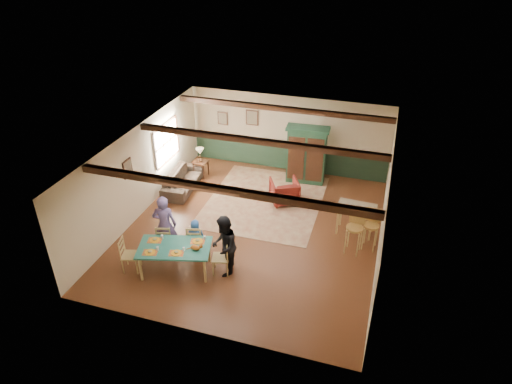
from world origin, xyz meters
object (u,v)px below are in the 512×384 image
(person_child, at_px, (196,237))
(bar_stool_right, at_px, (371,230))
(dining_table, at_px, (176,259))
(person_woman, at_px, (224,246))
(dining_chair_end_right, at_px, (221,257))
(dining_chair_far_left, at_px, (166,238))
(end_table, at_px, (201,169))
(person_man, at_px, (165,225))
(armchair, at_px, (284,191))
(dining_chair_end_left, at_px, (130,255))
(bar_stool_left, at_px, (354,233))
(dining_chair_far_right, at_px, (195,239))
(counter_table, at_px, (355,219))
(cat, at_px, (195,247))
(table_lamp, at_px, (200,155))
(sofa, at_px, (183,180))
(armoire, at_px, (306,155))

(person_child, relative_size, bar_stool_right, 0.86)
(dining_table, xyz_separation_m, person_woman, (1.19, 0.32, 0.44))
(dining_chair_end_right, bearing_deg, dining_chair_far_left, -114.92)
(dining_table, xyz_separation_m, end_table, (-1.40, 4.85, -0.09))
(person_man, xyz_separation_m, armchair, (2.37, 3.38, -0.47))
(dining_chair_end_left, xyz_separation_m, bar_stool_left, (5.25, 2.40, 0.16))
(dining_chair_far_right, relative_size, counter_table, 0.89)
(counter_table, bearing_deg, dining_chair_end_right, -137.76)
(dining_chair_far_left, xyz_separation_m, counter_table, (4.66, 2.43, -0.03))
(bar_stool_left, bearing_deg, dining_chair_far_right, -153.97)
(person_woman, xyz_separation_m, cat, (-0.64, -0.27, 0.01))
(person_man, relative_size, person_woman, 1.05)
(bar_stool_right, bearing_deg, dining_table, -145.44)
(dining_chair_far_left, relative_size, dining_chair_end_right, 1.00)
(table_lamp, xyz_separation_m, counter_table, (5.50, -1.83, -0.37))
(person_woman, relative_size, cat, 4.58)
(person_man, height_order, person_child, person_man)
(person_man, xyz_separation_m, bar_stool_left, (4.74, 1.44, -0.23))
(dining_chair_far_right, bearing_deg, table_lamp, -83.48)
(person_woman, bearing_deg, sofa, -156.54)
(dining_chair_end_left, relative_size, person_child, 0.95)
(dining_chair_far_left, bearing_deg, end_table, -93.87)
(bar_stool_right, bearing_deg, sofa, 173.28)
(armchair, xyz_separation_m, bar_stool_right, (2.78, -1.63, 0.19))
(dining_chair_far_left, bearing_deg, cat, 139.20)
(dining_chair_far_right, relative_size, bar_stool_right, 0.81)
(dining_chair_far_left, height_order, bar_stool_right, bar_stool_right)
(dining_chair_end_right, height_order, end_table, dining_chair_end_right)
(armoire, distance_m, end_table, 3.68)
(dining_chair_end_right, height_order, bar_stool_right, bar_stool_right)
(bar_stool_left, distance_m, bar_stool_right, 0.52)
(cat, bearing_deg, sofa, 104.71)
(person_woman, xyz_separation_m, armchair, (0.59, 3.72, -0.43))
(cat, relative_size, armoire, 0.18)
(dining_chair_far_left, relative_size, person_woman, 0.58)
(person_child, relative_size, end_table, 1.79)
(armoire, bearing_deg, bar_stool_right, -55.89)
(dining_table, relative_size, dining_chair_far_left, 1.89)
(armoire, bearing_deg, dining_table, -114.40)
(dining_table, bearing_deg, dining_chair_end_left, -165.03)
(dining_chair_end_right, height_order, table_lamp, table_lamp)
(sofa, bearing_deg, dining_chair_far_right, -153.91)
(dining_chair_end_right, distance_m, person_child, 1.08)
(dining_chair_end_left, bearing_deg, dining_chair_end_right, -90.00)
(dining_chair_far_right, distance_m, cat, 0.90)
(dining_chair_far_left, bearing_deg, person_man, -90.00)
(armchair, relative_size, bar_stool_right, 0.73)
(person_man, distance_m, counter_table, 5.26)
(dining_chair_end_right, distance_m, armchair, 3.81)
(sofa, bearing_deg, counter_table, -103.20)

